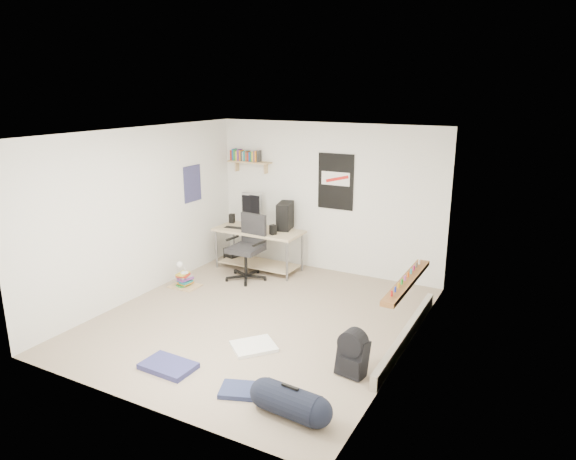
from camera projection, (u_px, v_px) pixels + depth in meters
The scene contains 26 objects.
floor at pixel (259, 319), 6.99m from camera, with size 4.00×4.50×0.01m, color gray.
ceiling at pixel (255, 132), 6.32m from camera, with size 4.00×4.50×0.01m, color white.
back_wall at pixel (327, 198), 8.57m from camera, with size 4.00×0.01×2.50m, color silver.
left_wall at pixel (141, 213), 7.56m from camera, with size 0.01×4.50×2.50m, color silver.
right_wall at pixel (410, 253), 5.74m from camera, with size 0.01×4.50×2.50m, color silver.
desk at pixel (259, 249), 8.80m from camera, with size 1.51×0.66×0.69m, color tan.
monitor_left at pixel (252, 213), 9.02m from camera, with size 0.40×0.10×0.44m, color #AEAEB3.
monitor_right at pixel (252, 213), 9.02m from camera, with size 0.38×0.10×0.42m, color #B3B3B8.
pc_tower at pixel (285, 216), 8.71m from camera, with size 0.22×0.45×0.47m, color black.
keyboard at pixel (236, 228), 8.82m from camera, with size 0.43×0.15×0.02m, color black.
speaker_left at pixel (232, 219), 9.13m from camera, with size 0.09×0.09×0.18m, color black.
speaker_right at pixel (273, 230), 8.40m from camera, with size 0.09×0.09×0.18m, color black.
office_chair at pixel (246, 250), 8.31m from camera, with size 0.70×0.70×1.07m, color black.
wall_shelf at pixel (250, 162), 8.99m from camera, with size 0.80×0.22×0.24m, color tan.
poster_back_wall at pixel (336, 182), 8.40m from camera, with size 0.62×0.03×0.92m, color black.
poster_left_wall at pixel (192, 184), 8.51m from camera, with size 0.02×0.42×0.60m, color navy.
window at pixel (413, 229), 5.97m from camera, with size 0.10×1.50×1.26m, color brown.
baseboard_heater at pixel (406, 335), 6.33m from camera, with size 0.08×2.50×0.18m, color #B7B2A8.
backpack at pixel (352, 357), 5.59m from camera, with size 0.31×0.25×0.42m, color black.
duffel_bag at pixel (290, 403), 4.87m from camera, with size 0.30×0.30×0.59m, color black.
tshirt at pixel (254, 346), 6.19m from camera, with size 0.50×0.42×0.04m, color silver.
jeans_a at pixel (168, 366), 5.73m from camera, with size 0.60×0.38×0.07m, color navy.
jeans_b at pixel (241, 390), 5.29m from camera, with size 0.42×0.31×0.05m, color #22294D.
book_stack at pixel (185, 277), 8.08m from camera, with size 0.40×0.32×0.27m, color brown.
desk_lamp at pixel (184, 264), 7.99m from camera, with size 0.12×0.20×0.20m, color white.
subwoofer at pixel (232, 255), 9.21m from camera, with size 0.23×0.23×0.25m, color black.
Camera 1 is at (3.37, -5.46, 3.03)m, focal length 32.00 mm.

